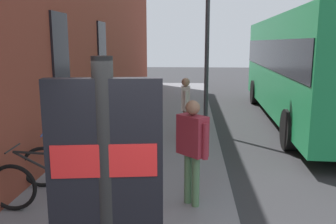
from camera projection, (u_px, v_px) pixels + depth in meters
The scene contains 14 objects.
ground at pixel (265, 157), 8.16m from camera, with size 60.00×60.00×0.00m, color #2D2D30.
sidewalk_pavement at pixel (155, 131), 10.30m from camera, with size 24.00×3.50×0.12m, color slate.
bicycle_far_end at pixel (49, 186), 5.24m from camera, with size 0.48×1.77×0.97m.
bicycle_end_of_row at pixel (75, 163), 6.21m from camera, with size 0.59×1.73×0.97m.
bicycle_by_door at pixel (93, 148), 7.11m from camera, with size 0.70×1.69×0.97m.
bicycle_mid_rack at pixel (103, 134), 8.21m from camera, with size 0.48×1.77×0.97m.
bicycle_beside_lamp at pixel (118, 124), 9.25m from camera, with size 0.66×1.71×0.97m.
bicycle_leaning_wall at pixel (122, 116), 10.26m from camera, with size 0.58×1.74×0.97m.
transit_info_sign at pixel (107, 219), 1.77m from camera, with size 0.16×0.56×2.40m.
city_bus at pixel (307, 63), 11.52m from camera, with size 10.60×2.98×3.35m.
pedestrian_crossing_street at pixel (186, 102), 9.14m from camera, with size 0.60×0.24×1.58m.
pedestrian_near_bus at pixel (118, 185), 3.67m from camera, with size 0.62×0.31×1.66m.
pedestrian_by_facade at pixel (192, 142), 5.34m from camera, with size 0.49×0.50×1.63m.
street_lamp at pixel (207, 28), 9.83m from camera, with size 0.28×0.28×4.78m.
Camera 1 is at (-1.95, 0.68, 2.58)m, focal length 38.18 mm.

